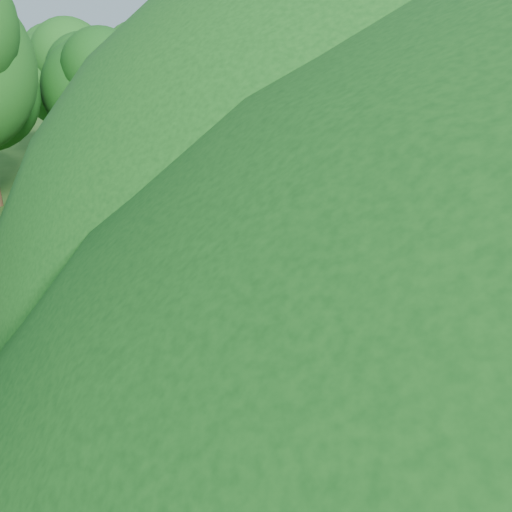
# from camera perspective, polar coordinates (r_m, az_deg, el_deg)

# --- Properties ---
(ground) EXTENTS (100.00, 100.00, 0.00)m
(ground) POSITION_cam_1_polar(r_m,az_deg,el_deg) (16.41, -0.79, -7.02)
(ground) COLOR #1C4110
(ground) RESTS_ON ground
(canal_water) EXTENTS (10.00, 100.00, 0.02)m
(canal_water) POSITION_cam_1_polar(r_m,az_deg,el_deg) (18.78, -18.76, -4.35)
(canal_water) COLOR black
(canal_water) RESTS_ON ground
(towpath) EXTENTS (2.20, 100.00, 0.03)m
(towpath) POSITION_cam_1_polar(r_m,az_deg,el_deg) (16.16, 3.34, -7.49)
(towpath) COLOR #513625
(towpath) RESTS_ON ground
(plant_boat) EXTENTS (2.29, 13.52, 2.25)m
(plant_boat) POSITION_cam_1_polar(r_m,az_deg,el_deg) (14.35, -12.89, -8.25)
(plant_boat) COLOR silver
(plant_boat) RESTS_ON canal_water
(tree_near_overhang) EXTENTS (5.52, 5.28, 8.99)m
(tree_near_overhang) POSITION_cam_1_polar(r_m,az_deg,el_deg) (16.96, 15.07, 16.65)
(tree_near_overhang) COLOR black
(tree_near_overhang) RESTS_ON ground
(tree_near_mid) EXTENTS (6.90, 6.60, 9.40)m
(tree_near_mid) POSITION_cam_1_polar(r_m,az_deg,el_deg) (28.97, 16.90, 17.95)
(tree_near_mid) COLOR black
(tree_near_mid) RESTS_ON ground
(tree_near_far) EXTENTS (7.59, 7.26, 10.30)m
(tree_near_far) POSITION_cam_1_polar(r_m,az_deg,el_deg) (39.94, 16.02, 19.71)
(tree_near_far) COLOR black
(tree_near_far) RESTS_ON ground
(tree_far_c) EXTENTS (7.13, 6.82, 9.59)m
(tree_far_c) POSITION_cam_1_polar(r_m,az_deg,el_deg) (32.97, -17.93, 18.34)
(tree_far_c) COLOR black
(tree_far_c) RESTS_ON ground
(tree_far_d) EXTENTS (8.05, 7.70, 10.85)m
(tree_far_d) POSITION_cam_1_polar(r_m,az_deg,el_deg) (42.42, -12.35, 20.56)
(tree_far_d) COLOR black
(tree_far_d) RESTS_ON ground
(tree_far_h) EXTENTS (7.82, 7.48, 10.49)m
(tree_far_h) POSITION_cam_1_polar(r_m,az_deg,el_deg) (40.16, -21.11, 19.27)
(tree_far_h) COLOR black
(tree_far_h) RESTS_ON ground
(second_boat) EXTENTS (3.24, 6.43, 1.18)m
(second_boat) POSITION_cam_1_polar(r_m,az_deg,el_deg) (35.01, 3.69, 9.43)
(second_boat) COLOR black
(second_boat) RESTS_ON canal_water
(sandwich_board) EXTENTS (0.67, 0.68, 1.01)m
(sandwich_board) POSITION_cam_1_polar(r_m,az_deg,el_deg) (11.49, -6.79, -18.57)
(sandwich_board) COLOR red
(sandwich_board) RESTS_ON towpath
(pedestrian_pink) EXTENTS (0.59, 0.40, 1.56)m
(pedestrian_pink) POSITION_cam_1_polar(r_m,az_deg,el_deg) (34.95, 9.99, 9.68)
(pedestrian_pink) COLOR #C14F92
(pedestrian_pink) RESTS_ON towpath
(pedestrian_dark) EXTENTS (0.82, 0.71, 1.48)m
(pedestrian_dark) POSITION_cam_1_polar(r_m,az_deg,el_deg) (33.37, 10.76, 8.99)
(pedestrian_dark) COLOR black
(pedestrian_dark) RESTS_ON towpath
(verge_plant) EXTENTS (0.40, 0.37, 0.37)m
(verge_plant) POSITION_cam_1_polar(r_m,az_deg,el_deg) (17.48, 0.58, -4.43)
(verge_plant) COLOR #235B1B
(verge_plant) RESTS_ON ground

